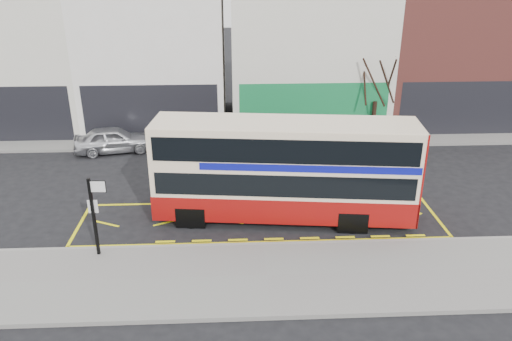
{
  "coord_description": "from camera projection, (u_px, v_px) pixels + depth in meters",
  "views": [
    {
      "loc": [
        -0.98,
        -15.62,
        9.52
      ],
      "look_at": [
        -0.15,
        2.0,
        1.96
      ],
      "focal_mm": 35.0,
      "sensor_mm": 36.0,
      "label": 1
    }
  ],
  "objects": [
    {
      "name": "terrace_right",
      "position": [
        451.0,
        44.0,
        30.63
      ],
      "size": [
        9.0,
        8.01,
        10.3
      ],
      "color": "#9C473E",
      "rests_on": "ground"
    },
    {
      "name": "terrace_green_shop",
      "position": [
        306.0,
        37.0,
        30.05
      ],
      "size": [
        9.0,
        8.01,
        11.3
      ],
      "color": "silver",
      "rests_on": "ground"
    },
    {
      "name": "terrace_far_left",
      "position": [
        20.0,
        44.0,
        29.4
      ],
      "size": [
        8.0,
        8.01,
        10.8
      ],
      "color": "silver",
      "rests_on": "ground"
    },
    {
      "name": "pavement",
      "position": [
        267.0,
        277.0,
        15.99
      ],
      "size": [
        40.0,
        4.0,
        0.15
      ],
      "primitive_type": "cube",
      "color": "gray",
      "rests_on": "ground"
    },
    {
      "name": "bus_stop_post",
      "position": [
        95.0,
        209.0,
        16.45
      ],
      "size": [
        0.7,
        0.13,
        2.83
      ],
      "rotation": [
        0.0,
        0.0,
        -0.05
      ],
      "color": "black",
      "rests_on": "pavement"
    },
    {
      "name": "road_markings",
      "position": [
        260.0,
        220.0,
        19.6
      ],
      "size": [
        14.0,
        3.4,
        0.01
      ],
      "primitive_type": null,
      "color": "#FEF50D",
      "rests_on": "ground"
    },
    {
      "name": "terrace_left",
      "position": [
        156.0,
        34.0,
        29.56
      ],
      "size": [
        8.0,
        8.01,
        11.8
      ],
      "color": "white",
      "rests_on": "ground"
    },
    {
      "name": "ground",
      "position": [
        263.0,
        241.0,
        18.14
      ],
      "size": [
        120.0,
        120.0,
        0.0
      ],
      "primitive_type": "plane",
      "color": "black",
      "rests_on": "ground"
    },
    {
      "name": "far_pavement",
      "position": [
        251.0,
        138.0,
        28.2
      ],
      "size": [
        50.0,
        3.0,
        0.15
      ],
      "primitive_type": "cube",
      "color": "gray",
      "rests_on": "ground"
    },
    {
      "name": "car_grey",
      "position": [
        257.0,
        135.0,
        26.79
      ],
      "size": [
        4.43,
        1.81,
        1.43
      ],
      "primitive_type": "imported",
      "rotation": [
        0.0,
        0.0,
        1.5
      ],
      "color": "#43464B",
      "rests_on": "ground"
    },
    {
      "name": "kerb",
      "position": [
        263.0,
        245.0,
        17.76
      ],
      "size": [
        40.0,
        0.15,
        0.15
      ],
      "primitive_type": "cube",
      "color": "gray",
      "rests_on": "ground"
    },
    {
      "name": "double_decker_bus",
      "position": [
        285.0,
        169.0,
        18.98
      ],
      "size": [
        10.09,
        3.36,
        3.95
      ],
      "rotation": [
        0.0,
        0.0,
        -0.11
      ],
      "color": "#FFE7C2",
      "rests_on": "ground"
    },
    {
      "name": "street_tree_right",
      "position": [
        378.0,
        68.0,
        26.76
      ],
      "size": [
        2.74,
        2.74,
        5.92
      ],
      "color": "black",
      "rests_on": "ground"
    },
    {
      "name": "car_silver",
      "position": [
        114.0,
        140.0,
        26.22
      ],
      "size": [
        4.26,
        2.38,
        1.37
      ],
      "primitive_type": "imported",
      "rotation": [
        0.0,
        0.0,
        1.77
      ],
      "color": "silver",
      "rests_on": "ground"
    },
    {
      "name": "car_white",
      "position": [
        369.0,
        142.0,
        26.0
      ],
      "size": [
        4.63,
        2.74,
        1.26
      ],
      "primitive_type": "imported",
      "rotation": [
        0.0,
        0.0,
        1.81
      ],
      "color": "white",
      "rests_on": "ground"
    }
  ]
}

